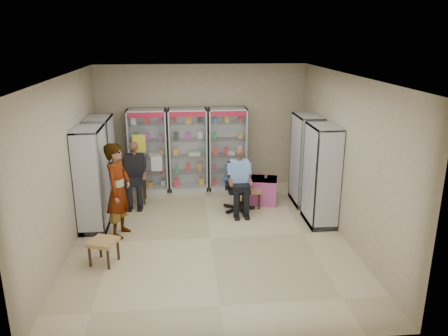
{
  "coord_description": "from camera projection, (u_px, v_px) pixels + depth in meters",
  "views": [
    {
      "loc": [
        -0.45,
        -7.45,
        3.69
      ],
      "look_at": [
        0.32,
        0.7,
        1.15
      ],
      "focal_mm": 35.0,
      "sensor_mm": 36.0,
      "label": 1
    }
  ],
  "objects": [
    {
      "name": "seated_shopkeeper",
      "position": [
        239.0,
        182.0,
        9.27
      ],
      "size": [
        0.45,
        0.62,
        1.33
      ],
      "primitive_type": null,
      "rotation": [
        0.0,
        0.0,
        0.02
      ],
      "color": "#6F9ADB",
      "rests_on": "floor"
    },
    {
      "name": "office_chair",
      "position": [
        239.0,
        187.0,
        9.36
      ],
      "size": [
        0.58,
        0.58,
        1.05
      ],
      "primitive_type": "cube",
      "rotation": [
        0.0,
        0.0,
        0.02
      ],
      "color": "black",
      "rests_on": "floor"
    },
    {
      "name": "pink_trunk",
      "position": [
        264.0,
        191.0,
        9.86
      ],
      "size": [
        0.7,
        0.69,
        0.57
      ],
      "primitive_type": "cube",
      "rotation": [
        0.0,
        0.0,
        -0.23
      ],
      "color": "#B94A7C",
      "rests_on": "floor"
    },
    {
      "name": "seated_customer",
      "position": [
        135.0,
        175.0,
        9.73
      ],
      "size": [
        0.44,
        0.6,
        1.34
      ],
      "primitive_type": null,
      "color": "black",
      "rests_on": "floor"
    },
    {
      "name": "cabinet_back_mid",
      "position": [
        188.0,
        150.0,
        10.49
      ],
      "size": [
        0.9,
        0.5,
        2.0
      ],
      "primitive_type": "cube",
      "color": "silver",
      "rests_on": "floor"
    },
    {
      "name": "standing_man",
      "position": [
        118.0,
        190.0,
        8.08
      ],
      "size": [
        0.59,
        0.75,
        1.8
      ],
      "primitive_type": "imported",
      "rotation": [
        0.0,
        0.0,
        1.31
      ],
      "color": "gray",
      "rests_on": "floor"
    },
    {
      "name": "cabinet_back_right",
      "position": [
        227.0,
        149.0,
        10.57
      ],
      "size": [
        0.9,
        0.5,
        2.0
      ],
      "primitive_type": "cube",
      "color": "silver",
      "rests_on": "floor"
    },
    {
      "name": "woven_stool_b",
      "position": [
        104.0,
        252.0,
        7.26
      ],
      "size": [
        0.54,
        0.54,
        0.42
      ],
      "primitive_type": "cube",
      "rotation": [
        0.0,
        0.0,
        -0.36
      ],
      "color": "#9C7642",
      "rests_on": "floor"
    },
    {
      "name": "wooden_chair",
      "position": [
        136.0,
        182.0,
        9.84
      ],
      "size": [
        0.42,
        0.42,
        0.94
      ],
      "primitive_type": "cube",
      "color": "black",
      "rests_on": "floor"
    },
    {
      "name": "tea_glass",
      "position": [
        266.0,
        176.0,
        9.82
      ],
      "size": [
        0.07,
        0.07,
        0.1
      ],
      "primitive_type": "cylinder",
      "color": "#5D1608",
      "rests_on": "pink_trunk"
    },
    {
      "name": "cabinet_right_near",
      "position": [
        321.0,
        176.0,
        8.6
      ],
      "size": [
        0.9,
        0.5,
        2.0
      ],
      "primitive_type": "cube",
      "rotation": [
        0.0,
        0.0,
        1.57
      ],
      "color": "silver",
      "rests_on": "floor"
    },
    {
      "name": "cabinet_left_near",
      "position": [
        92.0,
        179.0,
        8.39
      ],
      "size": [
        0.9,
        0.5,
        2.0
      ],
      "primitive_type": "cube",
      "rotation": [
        0.0,
        0.0,
        -1.57
      ],
      "color": "#BBBCC3",
      "rests_on": "floor"
    },
    {
      "name": "cabinet_back_left",
      "position": [
        148.0,
        151.0,
        10.4
      ],
      "size": [
        0.9,
        0.5,
        2.0
      ],
      "primitive_type": "cube",
      "color": "#9EA0A5",
      "rests_on": "floor"
    },
    {
      "name": "room_shell",
      "position": [
        209.0,
        136.0,
        7.64
      ],
      "size": [
        5.02,
        6.02,
        3.01
      ],
      "color": "tan",
      "rests_on": "ground"
    },
    {
      "name": "woven_stool_a",
      "position": [
        251.0,
        197.0,
        9.66
      ],
      "size": [
        0.46,
        0.46,
        0.42
      ],
      "primitive_type": "cube",
      "rotation": [
        0.0,
        0.0,
        -0.09
      ],
      "color": "#AB8B48",
      "rests_on": "floor"
    },
    {
      "name": "floor",
      "position": [
        210.0,
        238.0,
        8.22
      ],
      "size": [
        6.0,
        6.0,
        0.0
      ],
      "primitive_type": "plane",
      "color": "tan",
      "rests_on": "ground"
    },
    {
      "name": "cabinet_right_far",
      "position": [
        306.0,
        160.0,
        9.65
      ],
      "size": [
        0.9,
        0.5,
        2.0
      ],
      "primitive_type": "cube",
      "rotation": [
        0.0,
        0.0,
        1.57
      ],
      "color": "#A4A6AB",
      "rests_on": "floor"
    },
    {
      "name": "cabinet_left_far",
      "position": [
        102.0,
        163.0,
        9.43
      ],
      "size": [
        0.9,
        0.5,
        2.0
      ],
      "primitive_type": "cube",
      "rotation": [
        0.0,
        0.0,
        -1.57
      ],
      "color": "silver",
      "rests_on": "floor"
    }
  ]
}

